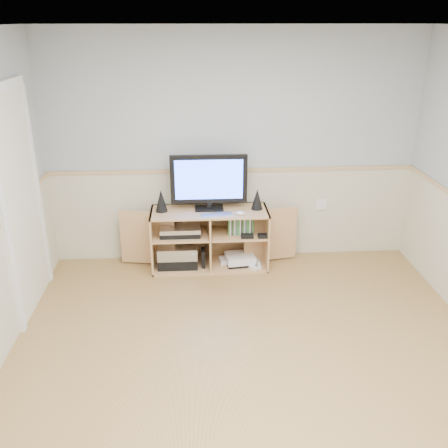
{
  "coord_description": "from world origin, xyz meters",
  "views": [
    {
      "loc": [
        -0.44,
        -2.98,
        2.54
      ],
      "look_at": [
        -0.17,
        1.2,
        0.82
      ],
      "focal_mm": 40.0,
      "sensor_mm": 36.0,
      "label": 1
    }
  ],
  "objects_px": {
    "monitor": "(209,180)",
    "game_consoles": "(239,259)",
    "keyboard": "(216,215)",
    "media_cabinet": "(210,236)"
  },
  "relations": [
    {
      "from": "game_consoles",
      "to": "keyboard",
      "type": "bearing_deg",
      "value": -153.36
    },
    {
      "from": "monitor",
      "to": "keyboard",
      "type": "distance_m",
      "value": 0.37
    },
    {
      "from": "media_cabinet",
      "to": "game_consoles",
      "type": "height_order",
      "value": "media_cabinet"
    },
    {
      "from": "game_consoles",
      "to": "monitor",
      "type": "bearing_deg",
      "value": 169.35
    },
    {
      "from": "monitor",
      "to": "game_consoles",
      "type": "relative_size",
      "value": 1.77
    },
    {
      "from": "keyboard",
      "to": "monitor",
      "type": "bearing_deg",
      "value": 101.45
    },
    {
      "from": "keyboard",
      "to": "game_consoles",
      "type": "bearing_deg",
      "value": 17.94
    },
    {
      "from": "keyboard",
      "to": "game_consoles",
      "type": "relative_size",
      "value": 0.7
    },
    {
      "from": "monitor",
      "to": "keyboard",
      "type": "height_order",
      "value": "monitor"
    },
    {
      "from": "game_consoles",
      "to": "media_cabinet",
      "type": "bearing_deg",
      "value": 168.06
    }
  ]
}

